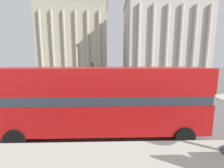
{
  "coord_description": "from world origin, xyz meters",
  "views": [
    {
      "loc": [
        -1.12,
        -2.06,
        4.26
      ],
      "look_at": [
        -0.59,
        15.93,
        1.49
      ],
      "focal_mm": 24.0,
      "sensor_mm": 36.0,
      "label": 1
    }
  ],
  "objects_px": {
    "plaza_building_right": "(162,39)",
    "pedestrian_blue": "(146,93)",
    "traffic_light_near": "(197,81)",
    "double_decker_bus": "(102,99)",
    "traffic_light_mid": "(169,77)",
    "traffic_light_far": "(93,70)",
    "pedestrian_white": "(122,88)",
    "car_silver": "(155,80)",
    "plaza_building_left": "(75,39)",
    "pedestrian_olive": "(56,87)"
  },
  "relations": [
    {
      "from": "traffic_light_mid",
      "to": "pedestrian_white",
      "type": "bearing_deg",
      "value": -173.03
    },
    {
      "from": "plaza_building_left",
      "to": "plaza_building_right",
      "type": "distance_m",
      "value": 30.04
    },
    {
      "from": "double_decker_bus",
      "to": "pedestrian_white",
      "type": "xyz_separation_m",
      "value": [
        2.12,
        10.58,
        -1.27
      ]
    },
    {
      "from": "car_silver",
      "to": "pedestrian_blue",
      "type": "distance_m",
      "value": 13.77
    },
    {
      "from": "traffic_light_far",
      "to": "pedestrian_white",
      "type": "distance_m",
      "value": 9.14
    },
    {
      "from": "traffic_light_mid",
      "to": "car_silver",
      "type": "bearing_deg",
      "value": 83.41
    },
    {
      "from": "traffic_light_far",
      "to": "pedestrian_olive",
      "type": "relative_size",
      "value": 2.31
    },
    {
      "from": "plaza_building_left",
      "to": "traffic_light_mid",
      "type": "bearing_deg",
      "value": -61.43
    },
    {
      "from": "plaza_building_left",
      "to": "pedestrian_blue",
      "type": "height_order",
      "value": "plaza_building_left"
    },
    {
      "from": "traffic_light_far",
      "to": "pedestrian_white",
      "type": "bearing_deg",
      "value": -60.33
    },
    {
      "from": "traffic_light_near",
      "to": "pedestrian_blue",
      "type": "distance_m",
      "value": 4.7
    },
    {
      "from": "traffic_light_near",
      "to": "traffic_light_far",
      "type": "xyz_separation_m",
      "value": [
        -10.73,
        13.35,
        0.18
      ]
    },
    {
      "from": "traffic_light_far",
      "to": "pedestrian_white",
      "type": "relative_size",
      "value": 2.52
    },
    {
      "from": "traffic_light_near",
      "to": "car_silver",
      "type": "relative_size",
      "value": 0.9
    },
    {
      "from": "traffic_light_far",
      "to": "plaza_building_right",
      "type": "bearing_deg",
      "value": 46.72
    },
    {
      "from": "traffic_light_near",
      "to": "plaza_building_right",
      "type": "bearing_deg",
      "value": 75.41
    },
    {
      "from": "double_decker_bus",
      "to": "car_silver",
      "type": "height_order",
      "value": "double_decker_bus"
    },
    {
      "from": "plaza_building_right",
      "to": "pedestrian_blue",
      "type": "distance_m",
      "value": 36.25
    },
    {
      "from": "plaza_building_right",
      "to": "car_silver",
      "type": "xyz_separation_m",
      "value": [
        -7.92,
        -19.53,
        -10.33
      ]
    },
    {
      "from": "pedestrian_olive",
      "to": "plaza_building_left",
      "type": "bearing_deg",
      "value": -91.15
    },
    {
      "from": "car_silver",
      "to": "pedestrian_white",
      "type": "xyz_separation_m",
      "value": [
        -7.26,
        -9.11,
        0.22
      ]
    },
    {
      "from": "double_decker_bus",
      "to": "traffic_light_far",
      "type": "relative_size",
      "value": 2.74
    },
    {
      "from": "traffic_light_near",
      "to": "pedestrian_blue",
      "type": "xyz_separation_m",
      "value": [
        -4.08,
        1.86,
        -1.44
      ]
    },
    {
      "from": "double_decker_bus",
      "to": "traffic_light_mid",
      "type": "xyz_separation_m",
      "value": [
        8.42,
        11.35,
        0.01
      ]
    },
    {
      "from": "double_decker_bus",
      "to": "traffic_light_mid",
      "type": "relative_size",
      "value": 3.33
    },
    {
      "from": "pedestrian_olive",
      "to": "pedestrian_blue",
      "type": "relative_size",
      "value": 0.99
    },
    {
      "from": "traffic_light_far",
      "to": "car_silver",
      "type": "distance_m",
      "value": 11.94
    },
    {
      "from": "double_decker_bus",
      "to": "pedestrian_white",
      "type": "distance_m",
      "value": 10.87
    },
    {
      "from": "traffic_light_far",
      "to": "pedestrian_blue",
      "type": "xyz_separation_m",
      "value": [
        6.65,
        -11.49,
        -1.61
      ]
    },
    {
      "from": "traffic_light_mid",
      "to": "pedestrian_olive",
      "type": "height_order",
      "value": "traffic_light_mid"
    },
    {
      "from": "plaza_building_left",
      "to": "double_decker_bus",
      "type": "bearing_deg",
      "value": -76.54
    },
    {
      "from": "double_decker_bus",
      "to": "pedestrian_olive",
      "type": "xyz_separation_m",
      "value": [
        -6.14,
        10.55,
        -1.17
      ]
    },
    {
      "from": "plaza_building_right",
      "to": "traffic_light_far",
      "type": "height_order",
      "value": "plaza_building_right"
    },
    {
      "from": "plaza_building_right",
      "to": "pedestrian_white",
      "type": "relative_size",
      "value": 14.3
    },
    {
      "from": "plaza_building_left",
      "to": "pedestrian_white",
      "type": "height_order",
      "value": "plaza_building_left"
    },
    {
      "from": "car_silver",
      "to": "traffic_light_far",
      "type": "bearing_deg",
      "value": 27.45
    },
    {
      "from": "traffic_light_mid",
      "to": "car_silver",
      "type": "relative_size",
      "value": 0.8
    },
    {
      "from": "plaza_building_right",
      "to": "traffic_light_mid",
      "type": "height_order",
      "value": "plaza_building_right"
    },
    {
      "from": "traffic_light_mid",
      "to": "pedestrian_white",
      "type": "height_order",
      "value": "traffic_light_mid"
    },
    {
      "from": "traffic_light_far",
      "to": "pedestrian_white",
      "type": "xyz_separation_m",
      "value": [
        4.45,
        -7.8,
        -1.72
      ]
    },
    {
      "from": "pedestrian_olive",
      "to": "double_decker_bus",
      "type": "bearing_deg",
      "value": 110.97
    },
    {
      "from": "double_decker_bus",
      "to": "plaza_building_right",
      "type": "distance_m",
      "value": 43.77
    },
    {
      "from": "plaza_building_right",
      "to": "pedestrian_white",
      "type": "distance_m",
      "value": 33.96
    },
    {
      "from": "traffic_light_far",
      "to": "pedestrian_blue",
      "type": "relative_size",
      "value": 2.28
    },
    {
      "from": "plaza_building_right",
      "to": "car_silver",
      "type": "bearing_deg",
      "value": -112.07
    },
    {
      "from": "pedestrian_white",
      "to": "pedestrian_blue",
      "type": "height_order",
      "value": "pedestrian_blue"
    },
    {
      "from": "pedestrian_olive",
      "to": "pedestrian_blue",
      "type": "height_order",
      "value": "pedestrian_blue"
    },
    {
      "from": "double_decker_bus",
      "to": "pedestrian_blue",
      "type": "xyz_separation_m",
      "value": [
        4.33,
        6.89,
        -1.16
      ]
    },
    {
      "from": "double_decker_bus",
      "to": "traffic_light_far",
      "type": "distance_m",
      "value": 18.53
    },
    {
      "from": "plaza_building_left",
      "to": "traffic_light_far",
      "type": "height_order",
      "value": "plaza_building_left"
    }
  ]
}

